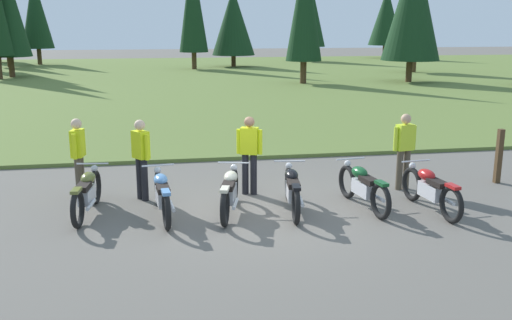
% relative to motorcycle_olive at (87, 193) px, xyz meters
% --- Properties ---
extents(ground_plane, '(140.00, 140.00, 0.00)m').
position_rel_motorcycle_olive_xyz_m(ground_plane, '(3.27, -0.42, -0.44)').
color(ground_plane, '#605B54').
extents(grass_moorland, '(80.00, 44.00, 0.10)m').
position_rel_motorcycle_olive_xyz_m(grass_moorland, '(3.27, 25.92, -0.39)').
color(grass_moorland, '#5B7033').
rests_on(grass_moorland, ground).
extents(forest_treeline, '(41.49, 29.32, 8.90)m').
position_rel_motorcycle_olive_xyz_m(forest_treeline, '(3.36, 31.49, 4.01)').
color(forest_treeline, '#47331E').
rests_on(forest_treeline, ground).
extents(motorcycle_olive, '(0.62, 2.10, 0.88)m').
position_rel_motorcycle_olive_xyz_m(motorcycle_olive, '(0.00, 0.00, 0.00)').
color(motorcycle_olive, black).
rests_on(motorcycle_olive, ground).
extents(motorcycle_sky_blue, '(0.62, 2.10, 0.88)m').
position_rel_motorcycle_olive_xyz_m(motorcycle_sky_blue, '(1.40, -0.36, 0.00)').
color(motorcycle_sky_blue, black).
rests_on(motorcycle_sky_blue, ground).
extents(motorcycle_cream, '(0.76, 2.06, 0.88)m').
position_rel_motorcycle_olive_xyz_m(motorcycle_cream, '(2.67, -0.38, 0.00)').
color(motorcycle_cream, black).
rests_on(motorcycle_cream, ground).
extents(motorcycle_black, '(0.62, 2.10, 0.88)m').
position_rel_motorcycle_olive_xyz_m(motorcycle_black, '(3.87, -0.44, 0.00)').
color(motorcycle_black, black).
rests_on(motorcycle_black, ground).
extents(motorcycle_british_green, '(0.64, 2.10, 0.88)m').
position_rel_motorcycle_olive_xyz_m(motorcycle_british_green, '(5.29, -0.45, 0.00)').
color(motorcycle_british_green, black).
rests_on(motorcycle_british_green, ground).
extents(motorcycle_red, '(0.62, 2.10, 0.88)m').
position_rel_motorcycle_olive_xyz_m(motorcycle_red, '(6.51, -0.86, 0.00)').
color(motorcycle_red, black).
rests_on(motorcycle_red, ground).
extents(rider_in_hivis_vest, '(0.38, 0.47, 1.67)m').
position_rel_motorcycle_olive_xyz_m(rider_in_hivis_vest, '(1.01, 0.81, 0.51)').
color(rider_in_hivis_vest, black).
rests_on(rider_in_hivis_vest, ground).
extents(rider_with_back_turned, '(0.54, 0.28, 1.67)m').
position_rel_motorcycle_olive_xyz_m(rider_with_back_turned, '(6.60, 0.64, 0.51)').
color(rider_with_back_turned, '#4C4233').
rests_on(rider_with_back_turned, ground).
extents(rider_checking_bike, '(0.27, 0.54, 1.67)m').
position_rel_motorcycle_olive_xyz_m(rider_checking_bike, '(-0.27, 1.18, 0.51)').
color(rider_checking_bike, '#4C4233').
rests_on(rider_checking_bike, ground).
extents(rider_near_row_end, '(0.52, 0.33, 1.67)m').
position_rel_motorcycle_olive_xyz_m(rider_near_row_end, '(3.24, 0.83, 0.51)').
color(rider_near_row_end, black).
rests_on(rider_near_row_end, ground).
extents(trail_marker_post, '(0.12, 0.12, 1.24)m').
position_rel_motorcycle_olive_xyz_m(trail_marker_post, '(8.95, 0.77, 0.18)').
color(trail_marker_post, '#47331E').
rests_on(trail_marker_post, ground).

